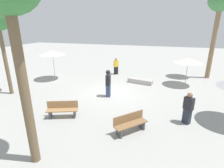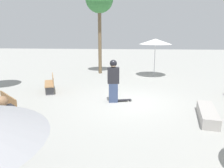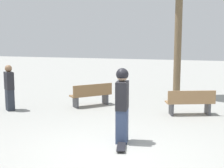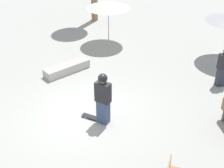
% 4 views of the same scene
% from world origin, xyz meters
% --- Properties ---
extents(ground_plane, '(60.00, 60.00, 0.00)m').
position_xyz_m(ground_plane, '(0.00, 0.00, 0.00)').
color(ground_plane, '#9E9E99').
extents(skater_main, '(0.52, 0.34, 1.85)m').
position_xyz_m(skater_main, '(-0.65, -0.04, 1.00)').
color(skater_main, '#38476B').
rests_on(skater_main, ground_plane).
extents(skateboard, '(0.82, 0.37, 0.07)m').
position_xyz_m(skateboard, '(-0.25, 0.06, 0.06)').
color(skateboard, black).
rests_on(skateboard, ground_plane).
extents(concrete_ledge, '(0.94, 2.12, 0.37)m').
position_xyz_m(concrete_ledge, '(2.79, -1.71, 0.18)').
color(concrete_ledge, '#A8A39E').
rests_on(concrete_ledge, ground_plane).
extents(bench_near, '(1.47, 1.41, 0.85)m').
position_xyz_m(bench_near, '(-4.28, -2.25, 0.43)').
color(bench_near, '#47474C').
rests_on(bench_near, ground_plane).
extents(bench_far, '(0.98, 1.65, 0.85)m').
position_xyz_m(bench_far, '(-3.97, 1.40, 0.43)').
color(bench_far, '#47474C').
rests_on(bench_far, ground_plane).
extents(shade_umbrella_white, '(2.13, 2.13, 2.55)m').
position_xyz_m(shade_umbrella_white, '(1.73, 5.71, 2.37)').
color(shade_umbrella_white, '#B7B7BC').
rests_on(shade_umbrella_white, ground_plane).
extents(shade_umbrella_cream, '(2.13, 2.13, 2.18)m').
position_xyz_m(shade_umbrella_cream, '(3.36, -5.23, 2.00)').
color(shade_umbrella_cream, '#B7B7BC').
rests_on(shade_umbrella_cream, ground_plane).
extents(palm_tree_center_left, '(1.96, 1.96, 7.57)m').
position_xyz_m(palm_tree_center_left, '(6.17, -7.35, 6.20)').
color(palm_tree_center_left, '#896B4C').
rests_on(palm_tree_center_left, ground_plane).
extents(bystander_watching, '(0.49, 0.47, 1.61)m').
position_xyz_m(bystander_watching, '(4.95, 0.98, 0.80)').
color(bystander_watching, black).
rests_on(bystander_watching, ground_plane).
extents(bystander_far, '(0.47, 0.50, 1.62)m').
position_xyz_m(bystander_far, '(-2.76, -4.77, 0.81)').
color(bystander_far, '#282D38').
rests_on(bystander_far, ground_plane).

